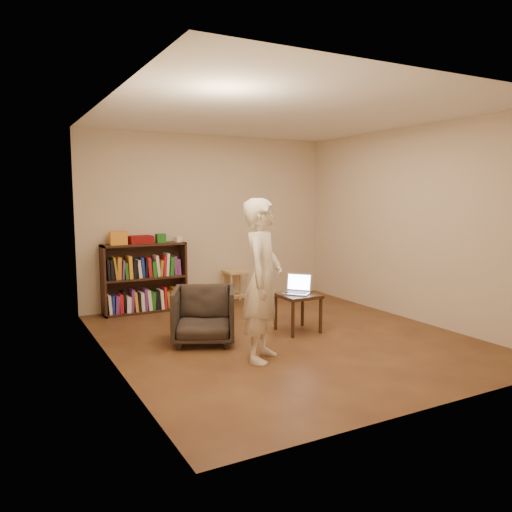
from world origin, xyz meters
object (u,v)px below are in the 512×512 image
side_table (298,300)px  stool (236,277)px  laptop (297,289)px  person (263,280)px  bookshelf (145,282)px  armchair (204,315)px

side_table → stool: bearing=88.7°
laptop → stool: bearing=138.0°
laptop → person: bearing=-91.5°
bookshelf → laptop: bookshelf is taller
bookshelf → stool: (1.42, -0.09, -0.02)m
side_table → person: 1.23m
laptop → person: size_ratio=0.25×
stool → armchair: bearing=-125.7°
laptop → side_table: bearing=-62.7°
stool → side_table: bearing=-91.3°
bookshelf → stool: bearing=-3.7°
armchair → side_table: bearing=19.7°
side_table → person: (-0.90, -0.72, 0.44)m
laptop → armchair: bearing=-134.6°
side_table → person: bearing=-141.4°
person → laptop: bearing=-5.9°
armchair → person: size_ratio=0.43×
laptop → person: (-0.92, -0.76, 0.30)m
stool → armchair: armchair is taller
stool → person: size_ratio=0.31×
bookshelf → side_table: 2.39m
stool → bookshelf: bearing=176.3°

